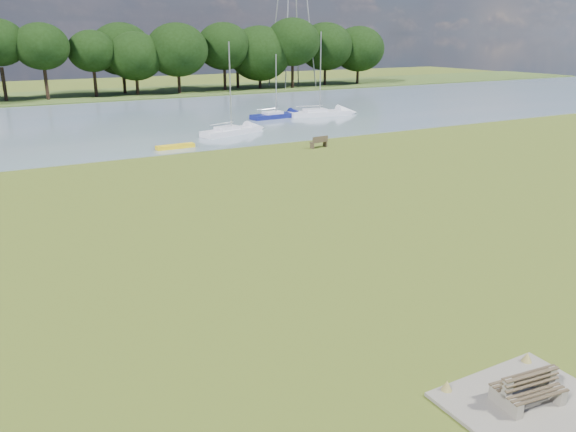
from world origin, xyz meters
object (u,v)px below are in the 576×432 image
sailboat_2 (276,114)px  sailboat_4 (231,129)px  bench_pair (528,389)px  riverbank_bench (319,142)px  kayak (175,146)px  sailboat_0 (319,111)px

sailboat_2 → sailboat_4: size_ratio=0.83×
bench_pair → sailboat_2: sailboat_2 is taller
riverbank_bench → sailboat_2: size_ratio=0.24×
sailboat_2 → sailboat_4: 11.82m
kayak → sailboat_0: bearing=24.8°
sailboat_2 → riverbank_bench: bearing=-111.7°
bench_pair → riverbank_bench: size_ratio=1.11×
bench_pair → sailboat_0: size_ratio=0.20×
sailboat_0 → sailboat_2: (-5.40, 0.83, -0.04)m
riverbank_bench → bench_pair: bearing=-119.6°
bench_pair → sailboat_2: (18.78, 50.07, 0.02)m
kayak → sailboat_4: size_ratio=0.38×
sailboat_4 → sailboat_2: bearing=23.9°
bench_pair → riverbank_bench: bearing=73.8°
riverbank_bench → kayak: size_ratio=0.51×
bench_pair → riverbank_bench: (13.86, 32.64, 0.02)m
sailboat_2 → kayak: bearing=-149.1°
bench_pair → sailboat_2: 53.48m
sailboat_4 → kayak: bearing=-165.3°
bench_pair → kayak: bearing=92.6°
kayak → sailboat_4: (7.00, 4.27, 0.32)m
bench_pair → sailboat_2: size_ratio=0.26×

